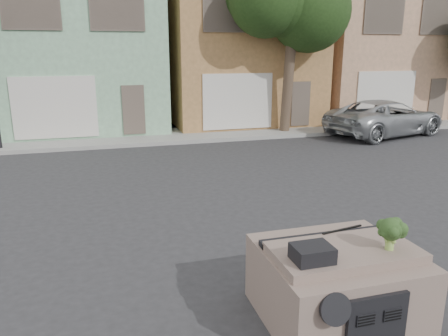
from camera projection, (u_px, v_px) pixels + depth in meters
name	position (u px, v px, depth m)	size (l,w,h in m)	color
ground_plane	(258.00, 233.00, 8.91)	(120.00, 120.00, 0.00)	#303033
sidewalk	(172.00, 136.00, 18.62)	(40.00, 3.00, 0.15)	gray
townhouse_mint	(81.00, 47.00, 20.41)	(7.20, 8.20, 7.55)	#88B791
townhouse_tan	(233.00, 47.00, 22.44)	(7.20, 8.20, 7.55)	#A57645
townhouse_beige	(361.00, 47.00, 24.46)	(7.20, 8.20, 7.55)	tan
silver_pickup	(384.00, 135.00, 19.20)	(2.57, 5.56, 1.55)	#ACB1B4
tree_near	(290.00, 34.00, 18.23)	(4.40, 4.00, 8.50)	#1D3613
car_dashboard	(336.00, 281.00, 5.98)	(2.00, 1.80, 1.12)	#7C675C
instrument_hump	(312.00, 253.00, 5.33)	(0.48, 0.38, 0.20)	black
wiper_arm	(342.00, 229.00, 6.26)	(0.70, 0.03, 0.02)	black
broccoli	(391.00, 234.00, 5.61)	(0.36, 0.36, 0.44)	#233B18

